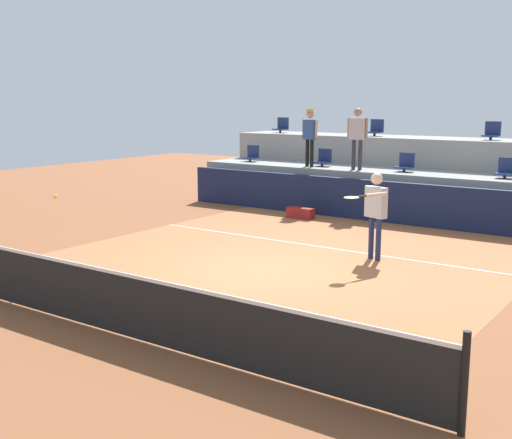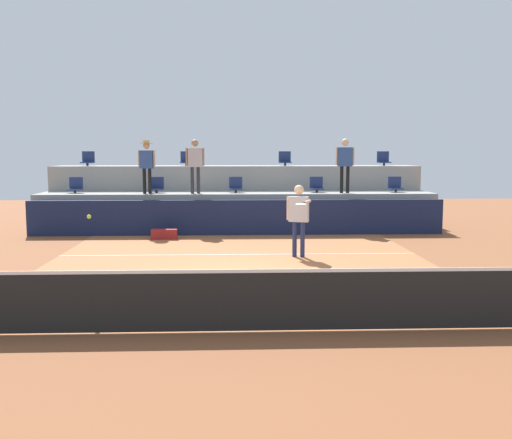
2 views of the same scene
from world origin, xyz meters
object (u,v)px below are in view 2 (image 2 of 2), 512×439
Objects in this scene: stadium_chair_lower_center at (236,186)px; stadium_chair_lower_far_left at (75,186)px; stadium_chair_upper_left at (186,160)px; stadium_chair_upper_right at (285,160)px; stadium_chair_lower_left at (157,186)px; stadium_chair_lower_right at (317,186)px; stadium_chair_upper_far_right at (383,160)px; stadium_chair_lower_far_right at (395,186)px; spectator_leaning_on_rail at (195,161)px; spectator_in_white at (345,160)px; stadium_chair_upper_far_left at (88,160)px; spectator_with_hat at (147,161)px; equipment_bag at (164,234)px; tennis_ball at (89,217)px; tennis_player at (299,213)px.

stadium_chair_lower_far_left is at bearing 180.00° from stadium_chair_lower_center.
stadium_chair_upper_left is 1.00× the size of stadium_chair_upper_right.
stadium_chair_lower_far_left is at bearing -152.85° from stadium_chair_upper_left.
stadium_chair_lower_left is 5.31m from stadium_chair_lower_right.
stadium_chair_upper_far_right is at bearing 0.00° from stadium_chair_upper_right.
stadium_chair_lower_left and stadium_chair_lower_far_right have the same top height.
spectator_leaning_on_rail is 0.98× the size of spectator_in_white.
stadium_chair_lower_left is 1.00× the size of stadium_chair_upper_far_left.
stadium_chair_upper_far_right reaches higher than stadium_chair_lower_far_left.
stadium_chair_lower_center and stadium_chair_lower_far_right have the same top height.
spectator_with_hat is at bearing -165.23° from stadium_chair_upper_far_right.
stadium_chair_upper_right is (-0.90, 1.80, 0.85)m from stadium_chair_lower_right.
stadium_chair_lower_left is 1.00× the size of stadium_chair_upper_left.
equipment_bag is (-0.84, -1.67, -2.16)m from spectator_leaning_on_rail.
stadium_chair_lower_far_right is at bearing 3.29° from spectator_leaning_on_rail.
tennis_ball is at bearing -123.75° from stadium_chair_upper_far_right.
stadium_chair_upper_left is 0.29× the size of spectator_in_white.
stadium_chair_upper_far_right is at bearing 18.39° from stadium_chair_lower_center.
spectator_in_white is (4.89, -0.00, 0.02)m from spectator_leaning_on_rail.
stadium_chair_upper_far_right is (2.71, 1.80, 0.85)m from stadium_chair_lower_right.
tennis_ball is (-5.14, -9.94, 0.08)m from stadium_chair_lower_right.
stadium_chair_lower_far_left is 1.00× the size of stadium_chair_lower_center.
stadium_chair_upper_far_left is (-7.98, 1.80, 0.85)m from stadium_chair_lower_right.
stadium_chair_upper_right is (-3.56, 1.80, 0.85)m from stadium_chair_lower_far_right.
stadium_chair_upper_right reaches higher than stadium_chair_lower_center.
stadium_chair_upper_left is at bearing 63.07° from spectator_with_hat.
stadium_chair_upper_far_right is (10.69, 0.00, 0.00)m from stadium_chair_upper_far_left.
spectator_leaning_on_rail reaches higher than stadium_chair_upper_far_right.
spectator_in_white reaches higher than spectator_leaning_on_rail.
spectator_leaning_on_rail reaches higher than tennis_ball.
spectator_leaning_on_rail reaches higher than stadium_chair_upper_right.
spectator_in_white is at bearing -2.49° from stadium_chair_lower_far_left.
stadium_chair_upper_left is (3.51, 1.80, 0.85)m from stadium_chair_lower_far_left.
stadium_chair_lower_center is 3.25m from equipment_bag.
tennis_player reaches higher than equipment_bag.
stadium_chair_upper_left reaches higher than stadium_chair_lower_center.
stadium_chair_lower_center and stadium_chair_lower_right have the same top height.
stadium_chair_lower_right is (7.97, 0.00, 0.00)m from stadium_chair_lower_far_left.
stadium_chair_lower_left is at bearing 180.00° from stadium_chair_lower_right.
stadium_chair_lower_right is 5.65m from spectator_with_hat.
stadium_chair_upper_left is at bearing 64.76° from stadium_chair_lower_left.
stadium_chair_lower_right is 11.19m from tennis_ball.
spectator_in_white is at bearing -167.91° from stadium_chair_lower_far_right.
stadium_chair_upper_right is (7.07, 1.80, 0.85)m from stadium_chair_lower_far_left.
stadium_chair_upper_right is (3.56, 0.00, 0.00)m from stadium_chair_upper_left.
stadium_chair_lower_left is 0.30× the size of spectator_leaning_on_rail.
spectator_with_hat reaches higher than stadium_chair_upper_left.
stadium_chair_upper_right reaches higher than stadium_chair_lower_far_right.
stadium_chair_lower_left is 0.29× the size of spectator_in_white.
stadium_chair_lower_right is 1.00× the size of stadium_chair_upper_far_right.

